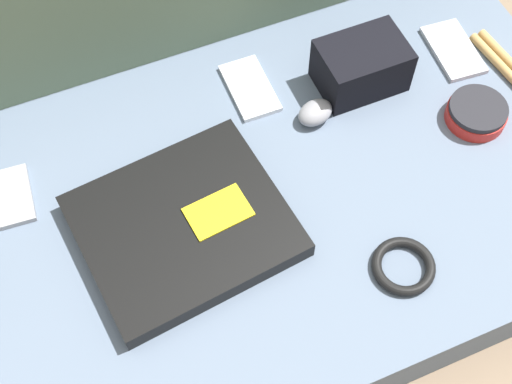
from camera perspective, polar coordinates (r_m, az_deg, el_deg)
The scene contains 10 objects.
ground_plane at distance 1.17m, azimuth 0.00°, elevation -3.22°, with size 8.00×8.00×0.00m, color #7A6651.
couch_seat at distance 1.12m, azimuth 0.00°, elevation -1.94°, with size 1.13×0.63×0.11m.
laptop at distance 1.04m, azimuth -5.79°, elevation -2.71°, with size 0.32×0.28×0.03m.
computer_mouse at distance 1.15m, azimuth 4.76°, elevation 6.35°, with size 0.07×0.06×0.03m.
speaker_puck at distance 1.19m, azimuth 17.35°, elevation 5.89°, with size 0.10×0.10×0.03m.
phone_silver at distance 1.13m, azimuth -19.18°, elevation -0.42°, with size 0.08×0.11×0.01m.
phone_black at distance 1.19m, azimuth -0.50°, elevation 8.32°, with size 0.07×0.12×0.01m.
phone_small at distance 1.29m, azimuth 15.51°, elevation 10.90°, with size 0.08×0.13×0.01m.
camera_pouch at distance 1.18m, azimuth 8.43°, elevation 9.97°, with size 0.14×0.10×0.08m.
cable_coil at distance 1.04m, azimuth 11.71°, elevation -5.83°, with size 0.09×0.09×0.01m.
Camera 1 is at (-0.21, -0.49, 1.04)m, focal length 50.00 mm.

